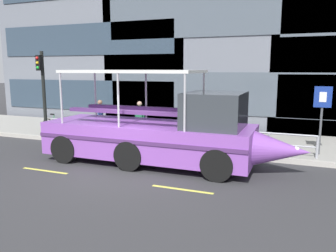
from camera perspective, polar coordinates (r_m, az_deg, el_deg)
ground_plane at (r=11.18m, az=-8.06°, el=-7.74°), size 120.00×120.00×0.00m
sidewalk at (r=16.11m, az=1.75°, el=-1.92°), size 32.00×4.80×0.18m
curb_edge at (r=13.85m, az=-1.74°, el=-3.85°), size 32.00×0.18×0.18m
lane_centreline at (r=10.54m, az=-10.17°, el=-8.87°), size 25.80×0.12×0.01m
curb_guardrail at (r=13.95m, az=-0.52°, el=-1.02°), size 11.71×0.09×0.84m
traffic_light_pole at (r=17.27m, az=-20.50°, el=6.63°), size 0.24×0.46×3.97m
parking_sign at (r=13.46m, az=24.64°, el=2.68°), size 0.60×0.12×2.52m
leaned_bicycle at (r=17.48m, az=-18.37°, el=0.06°), size 1.74×0.46×0.96m
duck_tour_boat at (r=11.73m, az=-0.98°, el=-1.32°), size 9.24×2.51×3.29m
pedestrian_near_bow at (r=13.69m, az=12.14°, el=0.30°), size 0.24×0.45×1.60m
pedestrian_mid_left at (r=14.70m, az=2.32°, el=1.21°), size 0.24×0.46×1.63m
pedestrian_mid_right at (r=15.77m, az=-4.82°, el=1.82°), size 0.48×0.23×1.66m
pedestrian_near_stern at (r=16.43m, az=-11.39°, el=2.04°), size 0.26×0.47×1.68m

